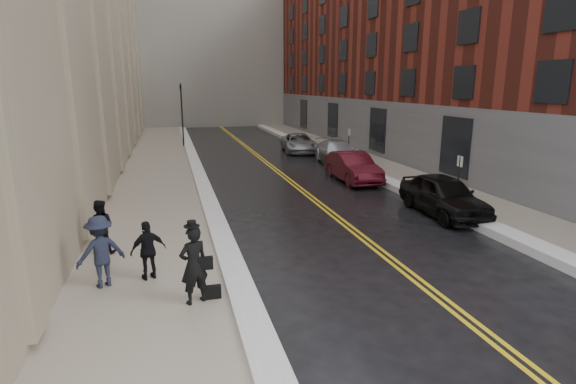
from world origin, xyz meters
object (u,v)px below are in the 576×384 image
car_silver_near (337,153)px  pedestrian_c (148,250)px  pedestrian_a (100,227)px  car_black (444,195)px  car_maroon (353,167)px  car_silver_far (299,143)px  pedestrian_b (100,251)px  pedestrian_main (194,265)px

car_silver_near → pedestrian_c: size_ratio=3.40×
car_silver_near → pedestrian_a: pedestrian_a is taller
car_silver_near → pedestrian_c: (-11.19, -15.72, 0.16)m
pedestrian_a → pedestrian_c: (1.46, -2.27, -0.04)m
car_black → car_maroon: bearing=100.7°
car_silver_far → pedestrian_c: pedestrian_c is taller
car_black → car_silver_far: (-0.80, 18.01, -0.10)m
car_maroon → pedestrian_a: pedestrian_a is taller
car_black → car_silver_near: 12.00m
car_black → car_maroon: (-1.01, 6.88, -0.02)m
car_black → pedestrian_b: (-12.26, -3.87, 0.26)m
car_silver_far → pedestrian_main: 25.16m
pedestrian_a → pedestrian_b: size_ratio=0.90×
car_black → car_silver_far: size_ratio=0.93×
pedestrian_b → pedestrian_c: 1.14m
car_maroon → car_silver_near: bearing=78.5°
car_silver_far → pedestrian_b: size_ratio=2.77×
car_black → pedestrian_b: 12.86m
pedestrian_c → pedestrian_a: bearing=-76.5°
pedestrian_main → pedestrian_b: bearing=-57.1°
pedestrian_b → pedestrian_c: pedestrian_b is taller
pedestrian_main → pedestrian_c: pedestrian_main is taller
pedestrian_b → pedestrian_main: bearing=121.2°
car_silver_far → pedestrian_main: size_ratio=2.73×
car_silver_near → pedestrian_b: pedestrian_b is taller
pedestrian_b → pedestrian_c: bearing=163.5°
pedestrian_a → pedestrian_c: size_ratio=1.05×
car_black → car_silver_near: bearing=92.1°
pedestrian_a → car_maroon: bearing=-140.3°
car_black → car_silver_near: car_black is taller
car_black → pedestrian_a: size_ratio=2.86×
car_silver_near → pedestrian_main: pedestrian_main is taller
pedestrian_b → pedestrian_c: size_ratio=1.17×
car_black → pedestrian_main: (-10.07, -5.38, 0.28)m
car_black → car_silver_near: (0.06, 12.00, -0.03)m
car_maroon → pedestrian_b: pedestrian_b is taller
car_silver_far → pedestrian_c: bearing=-108.1°
car_black → pedestrian_main: size_ratio=2.54×
car_silver_near → pedestrian_c: pedestrian_c is taller
car_silver_far → pedestrian_a: 22.76m
car_black → pedestrian_c: pedestrian_c is taller
car_black → car_maroon: 6.95m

